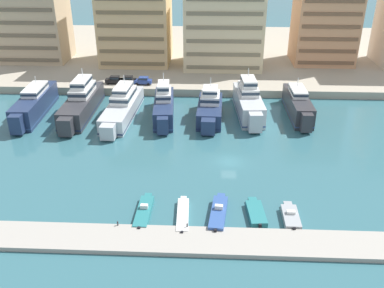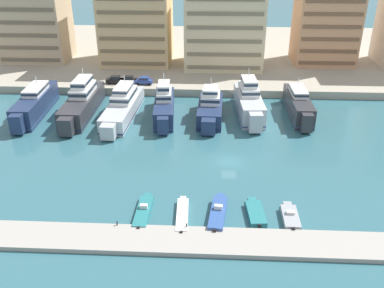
{
  "view_description": "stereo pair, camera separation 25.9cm",
  "coord_description": "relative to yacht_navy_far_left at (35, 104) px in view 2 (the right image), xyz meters",
  "views": [
    {
      "loc": [
        -3.32,
        -62.1,
        34.62
      ],
      "look_at": [
        -6.24,
        1.21,
        2.5
      ],
      "focal_mm": 40.0,
      "sensor_mm": 36.0,
      "label": 1
    },
    {
      "loc": [
        -3.06,
        -62.09,
        34.62
      ],
      "look_at": [
        -6.24,
        1.21,
        2.5
      ],
      "focal_mm": 40.0,
      "sensor_mm": 36.0,
      "label": 2
    }
  ],
  "objects": [
    {
      "name": "motorboat_teal_far_left",
      "position": [
        27.45,
        -33.32,
        -1.97
      ],
      "size": [
        1.95,
        8.16,
        1.28
      ],
      "color": "teal",
      "rests_on": "ground"
    },
    {
      "name": "car_blue_mid_left",
      "position": [
        20.28,
        14.97,
        0.36
      ],
      "size": [
        4.15,
        2.01,
        1.8
      ],
      "color": "#28428E",
      "rests_on": "quay_promenade"
    },
    {
      "name": "bollard_west",
      "position": [
        24.59,
        -36.72,
        -1.43
      ],
      "size": [
        0.2,
        0.2,
        0.61
      ],
      "color": "#2D2D33",
      "rests_on": "pier_dock"
    },
    {
      "name": "car_black_far_left",
      "position": [
        13.41,
        15.29,
        0.36
      ],
      "size": [
        4.11,
        1.94,
        1.8
      ],
      "color": "black",
      "rests_on": "quay_promenade"
    },
    {
      "name": "apartment_block_mid_left",
      "position": [
        39.05,
        31.52,
        9.43
      ],
      "size": [
        20.22,
        15.36,
        21.99
      ],
      "color": "beige",
      "rests_on": "quay_promenade"
    },
    {
      "name": "yacht_charcoal_mid_right",
      "position": [
        54.01,
        2.15,
        -0.06
      ],
      "size": [
        3.99,
        18.63,
        7.22
      ],
      "color": "#333338",
      "rests_on": "ground"
    },
    {
      "name": "quay_promenade",
      "position": [
        39.43,
        46.86,
        -1.49
      ],
      "size": [
        180.0,
        70.0,
        1.75
      ],
      "primitive_type": "cube",
      "color": "#ADA38E",
      "rests_on": "ground"
    },
    {
      "name": "yacht_navy_center",
      "position": [
        36.02,
        -0.56,
        -0.11
      ],
      "size": [
        5.21,
        16.46,
        8.04
      ],
      "color": "navy",
      "rests_on": "ground"
    },
    {
      "name": "apartment_block_center_left",
      "position": [
        65.88,
        36.13,
        11.96
      ],
      "size": [
        16.06,
        13.25,
        27.02
      ],
      "color": "tan",
      "rests_on": "quay_promenade"
    },
    {
      "name": "pier_dock",
      "position": [
        39.43,
        -39.03,
        -2.06
      ],
      "size": [
        120.0,
        5.13,
        0.61
      ],
      "primitive_type": "cube",
      "color": "#A8A399",
      "rests_on": "ground"
    },
    {
      "name": "motorboat_grey_center",
      "position": [
        47.04,
        -33.65,
        -1.91
      ],
      "size": [
        2.09,
        6.09,
        1.28
      ],
      "color": "#9EA3A8",
      "rests_on": "ground"
    },
    {
      "name": "apartment_block_far_left",
      "position": [
        -11.99,
        34.97,
        9.29
      ],
      "size": [
        17.69,
        13.22,
        21.68
      ],
      "color": "#C6AD89",
      "rests_on": "quay_promenade"
    },
    {
      "name": "yacht_charcoal_left",
      "position": [
        9.63,
        0.71,
        0.25
      ],
      "size": [
        4.76,
        22.63,
        8.93
      ],
      "color": "#333338",
      "rests_on": "ground"
    },
    {
      "name": "bollard_west_mid",
      "position": [
        33.48,
        -36.72,
        -1.43
      ],
      "size": [
        0.2,
        0.2,
        0.61
      ],
      "color": "#2D2D33",
      "rests_on": "pier_dock"
    },
    {
      "name": "motorboat_teal_center_left",
      "position": [
        42.54,
        -32.94,
        -1.96
      ],
      "size": [
        2.58,
        6.54,
        0.86
      ],
      "color": "teal",
      "rests_on": "ground"
    },
    {
      "name": "motorboat_blue_mid_left",
      "position": [
        37.5,
        -33.4,
        -1.84
      ],
      "size": [
        2.74,
        8.48,
        1.57
      ],
      "color": "#33569E",
      "rests_on": "ground"
    },
    {
      "name": "motorboat_white_left",
      "position": [
        32.74,
        -33.86,
        -2.01
      ],
      "size": [
        1.79,
        8.24,
        0.8
      ],
      "color": "white",
      "rests_on": "ground"
    },
    {
      "name": "yacht_silver_mid_left",
      "position": [
        18.21,
        0.03,
        -0.17
      ],
      "size": [
        5.8,
        23.28,
        7.87
      ],
      "color": "silver",
      "rests_on": "ground"
    },
    {
      "name": "apartment_block_left",
      "position": [
        15.87,
        34.33,
        12.41
      ],
      "size": [
        18.37,
        16.24,
        27.94
      ],
      "color": "#E0BC84",
      "rests_on": "quay_promenade"
    },
    {
      "name": "yacht_navy_far_left",
      "position": [
        0.0,
        0.0,
        0.0
      ],
      "size": [
        4.93,
        21.29,
        7.36
      ],
      "color": "navy",
      "rests_on": "ground"
    },
    {
      "name": "ground_plane",
      "position": [
        39.43,
        -18.21,
        -2.37
      ],
      "size": [
        400.0,
        400.0,
        0.0
      ],
      "primitive_type": "plane",
      "color": "#336670"
    },
    {
      "name": "yacht_silver_center_right",
      "position": [
        43.93,
        2.18,
        0.35
      ],
      "size": [
        5.72,
        19.55,
        9.11
      ],
      "color": "silver",
      "rests_on": "ground"
    },
    {
      "name": "yacht_navy_center_left",
      "position": [
        26.7,
        -0.04,
        0.13
      ],
      "size": [
        5.02,
        18.4,
        8.62
      ],
      "color": "navy",
      "rests_on": "ground"
    },
    {
      "name": "car_black_left",
      "position": [
        16.53,
        15.41,
        0.36
      ],
      "size": [
        4.13,
        1.98,
        1.8
      ],
      "color": "black",
      "rests_on": "quay_promenade"
    }
  ]
}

